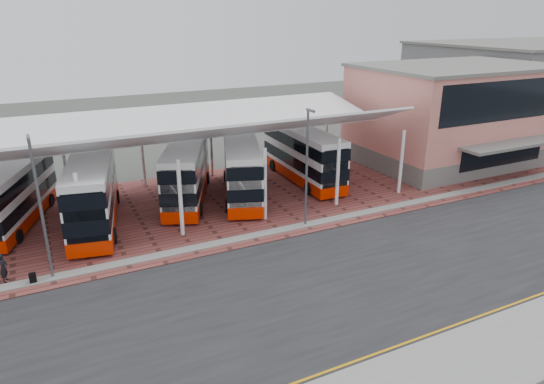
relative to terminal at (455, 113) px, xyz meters
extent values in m
plane|color=#40433E|center=(-23.00, -13.92, -4.66)|extent=(140.00, 140.00, 0.00)
cube|color=black|center=(-23.00, -14.92, -4.65)|extent=(120.00, 14.00, 0.02)
cube|color=brown|center=(-21.00, -0.92, -4.63)|extent=(72.00, 16.00, 0.06)
cube|color=gray|center=(-23.00, -22.92, -4.59)|extent=(120.00, 4.00, 0.14)
cube|color=gray|center=(-23.00, -7.72, -4.59)|extent=(120.00, 0.80, 0.14)
cube|color=orange|center=(-23.00, -20.92, -4.63)|extent=(120.00, 0.12, 0.01)
cube|color=orange|center=(-23.00, -20.62, -4.63)|extent=(120.00, 0.12, 0.01)
cylinder|color=white|center=(-35.00, -5.42, -2.06)|extent=(0.26, 0.26, 5.20)
cylinder|color=white|center=(-35.00, 5.58, -2.36)|extent=(0.26, 0.26, 4.60)
cylinder|color=white|center=(-29.00, -5.42, -2.06)|extent=(0.26, 0.26, 5.20)
cylinder|color=white|center=(-29.00, 5.58, -2.36)|extent=(0.26, 0.26, 4.60)
cylinder|color=white|center=(-23.00, -5.42, -2.06)|extent=(0.26, 0.26, 5.20)
cylinder|color=white|center=(-23.00, 5.58, -2.36)|extent=(0.26, 0.26, 4.60)
cylinder|color=white|center=(-17.00, -5.42, -2.06)|extent=(0.26, 0.26, 5.20)
cylinder|color=white|center=(-17.00, 5.58, -2.36)|extent=(0.26, 0.26, 4.60)
cylinder|color=white|center=(-11.00, -5.42, -2.06)|extent=(0.26, 0.26, 5.20)
cylinder|color=white|center=(-11.00, 5.58, -2.36)|extent=(0.26, 0.26, 4.60)
cube|color=silver|center=(-29.00, -3.22, 1.44)|extent=(37.00, 4.95, 1.95)
cube|color=silver|center=(-29.00, 2.38, 1.24)|extent=(37.00, 7.12, 1.43)
cube|color=slate|center=(0.00, 0.08, -3.76)|extent=(18.00, 12.00, 1.80)
cube|color=tan|center=(0.00, 0.08, 0.74)|extent=(18.00, 12.00, 7.20)
cube|color=black|center=(0.00, -5.82, 2.14)|extent=(16.00, 0.25, 3.40)
cube|color=black|center=(0.00, -5.82, -2.56)|extent=(10.00, 0.25, 2.20)
cube|color=slate|center=(0.00, -6.92, -1.46)|extent=(11.00, 2.40, 0.25)
cube|color=slate|center=(0.00, 0.08, 4.44)|extent=(18.40, 12.40, 0.30)
cube|color=#5D6061|center=(25.00, 10.08, 0.34)|extent=(30.00, 20.00, 10.00)
cube|color=slate|center=(25.00, 10.08, 5.44)|extent=(30.50, 20.50, 0.30)
cylinder|color=#4E5055|center=(-37.00, -7.62, -0.66)|extent=(0.16, 0.16, 8.00)
cube|color=#4E5055|center=(-37.00, -7.92, 3.34)|extent=(0.15, 0.90, 0.15)
cylinder|color=#4E5055|center=(-21.00, -7.62, -0.66)|extent=(0.16, 0.16, 8.00)
cube|color=#4E5055|center=(-21.00, -7.92, 3.34)|extent=(0.15, 0.90, 0.15)
cube|color=silver|center=(-38.59, 1.35, -2.40)|extent=(5.60, 10.24, 3.93)
cube|color=red|center=(-38.59, 1.35, -4.00)|extent=(5.65, 10.28, 0.82)
cube|color=black|center=(-38.59, 1.35, -2.82)|extent=(5.65, 10.28, 0.87)
cube|color=black|center=(-38.59, 1.35, -1.35)|extent=(5.65, 10.28, 0.87)
cylinder|color=black|center=(-38.62, -2.07, -4.14)|extent=(0.55, 0.95, 0.91)
cylinder|color=black|center=(-38.56, 4.77, -4.14)|extent=(0.55, 0.95, 0.91)
cylinder|color=black|center=(-36.42, 3.98, -4.14)|extent=(0.55, 0.95, 0.91)
cube|color=silver|center=(-33.78, -0.92, -2.14)|extent=(4.70, 11.55, 4.40)
cube|color=red|center=(-33.78, -0.92, -3.93)|extent=(4.75, 11.60, 0.92)
cube|color=black|center=(-33.78, -0.92, -2.60)|extent=(4.75, 11.60, 0.97)
cube|color=black|center=(-33.78, -0.92, -0.96)|extent=(4.75, 11.60, 0.97)
cube|color=black|center=(-34.87, -6.39, -2.24)|extent=(2.28, 0.55, 3.69)
cylinder|color=black|center=(-35.74, -4.20, -4.09)|extent=(0.48, 1.06, 1.02)
cylinder|color=black|center=(-33.23, -4.70, -4.09)|extent=(0.48, 1.06, 1.02)
cylinder|color=black|center=(-34.34, 2.87, -4.09)|extent=(0.48, 1.06, 1.02)
cylinder|color=black|center=(-31.83, 2.37, -4.09)|extent=(0.48, 1.06, 1.02)
cube|color=silver|center=(-26.69, 0.84, -2.22)|extent=(6.58, 10.99, 4.26)
cube|color=red|center=(-26.69, 0.84, -3.96)|extent=(6.63, 11.04, 0.89)
cube|color=black|center=(-26.69, 0.84, -2.67)|extent=(6.63, 11.04, 0.94)
cube|color=black|center=(-26.69, 0.84, -1.08)|extent=(6.63, 11.04, 0.94)
cube|color=black|center=(-28.82, -4.12, -2.32)|extent=(2.09, 0.97, 3.57)
cylinder|color=black|center=(-29.20, -1.87, -4.10)|extent=(0.65, 1.02, 0.99)
cylinder|color=black|center=(-26.93, -2.85, -4.10)|extent=(0.65, 1.02, 0.99)
cylinder|color=black|center=(-26.45, 4.54, -4.10)|extent=(0.65, 1.02, 0.99)
cylinder|color=black|center=(-24.17, 3.56, -4.10)|extent=(0.65, 1.02, 0.99)
cube|color=silver|center=(-22.61, -0.30, -2.22)|extent=(6.04, 11.08, 4.26)
cube|color=red|center=(-22.61, -0.30, -3.96)|extent=(6.09, 11.13, 0.89)
cube|color=black|center=(-22.61, -0.30, -2.67)|extent=(6.09, 11.13, 0.94)
cube|color=black|center=(-22.61, -0.30, -1.09)|extent=(6.09, 11.13, 0.94)
cube|color=black|center=(-24.45, -5.37, -2.32)|extent=(2.13, 0.85, 3.56)
cylinder|color=black|center=(-24.96, -3.15, -4.10)|extent=(0.60, 1.02, 0.99)
cylinder|color=black|center=(-22.64, -4.00, -4.10)|extent=(0.60, 1.02, 0.99)
cylinder|color=black|center=(-22.58, 3.40, -4.10)|extent=(0.60, 1.02, 0.99)
cylinder|color=black|center=(-20.26, 2.55, -4.10)|extent=(0.60, 1.02, 0.99)
cube|color=silver|center=(-16.40, 0.87, -2.21)|extent=(2.96, 11.03, 4.27)
cube|color=red|center=(-16.40, 0.87, -3.95)|extent=(3.00, 11.07, 0.89)
cube|color=black|center=(-16.40, 0.87, -2.66)|extent=(3.00, 11.07, 0.94)
cube|color=black|center=(-16.40, 0.87, -1.07)|extent=(3.00, 11.07, 0.94)
cube|color=black|center=(-16.64, -4.54, -2.31)|extent=(2.24, 0.20, 3.58)
cylinder|color=black|center=(-17.80, -2.57, -4.10)|extent=(0.32, 1.00, 0.99)
cylinder|color=black|center=(-15.31, -2.68, -4.10)|extent=(0.32, 1.00, 0.99)
cylinder|color=black|center=(-17.49, 4.42, -4.10)|extent=(0.32, 1.00, 0.99)
cylinder|color=black|center=(-15.01, 4.31, -4.10)|extent=(0.32, 1.00, 0.99)
imported|color=black|center=(-39.29, -6.95, -3.77)|extent=(0.54, 0.69, 1.66)
cube|color=black|center=(-37.97, -7.84, -4.29)|extent=(0.36, 0.25, 0.61)
camera|label=1|loc=(-36.56, -33.92, 8.99)|focal=32.00mm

